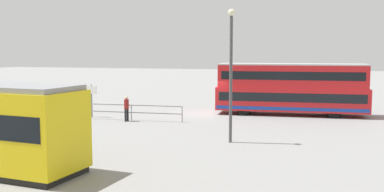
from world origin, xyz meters
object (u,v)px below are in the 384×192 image
Objects in this scene: double_decker_bus at (291,89)px; info_sign at (91,95)px; street_lamp at (231,65)px; pedestrian_near_railing at (126,107)px.

double_decker_bus reaches higher than info_sign.
pedestrian_near_railing is at bearing -30.73° from street_lamp.
street_lamp reaches higher than double_decker_bus.
street_lamp is at bearing 77.32° from double_decker_bus.
street_lamp is at bearing 149.27° from pedestrian_near_railing.
pedestrian_near_railing is 9.74m from street_lamp.
pedestrian_near_railing is 0.73× the size of info_sign.
double_decker_bus reaches higher than pedestrian_near_railing.
street_lamp is (-7.97, 4.74, 2.99)m from pedestrian_near_railing.
street_lamp reaches higher than info_sign.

